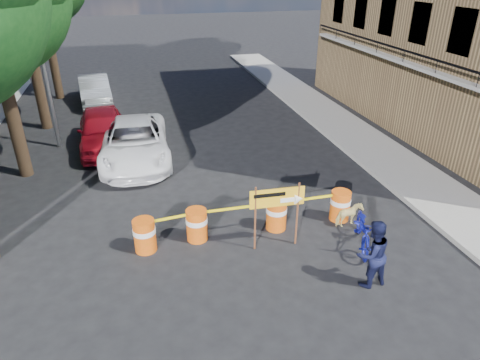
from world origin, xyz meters
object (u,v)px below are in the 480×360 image
barrel_mid_left (197,224)px  dog (349,215)px  sedan_silver (95,90)px  bicycle (366,214)px  sedan_red (102,130)px  barrel_far_right (340,205)px  pedestrian (372,254)px  barrel_mid_right (276,214)px  barrel_far_left (145,235)px  suv_white (135,142)px  detour_sign (284,202)px

barrel_mid_left → dog: (4.27, -0.38, -0.14)m
dog → sedan_silver: bearing=12.4°
bicycle → sedan_red: bearing=149.8°
barrel_far_right → pedestrian: 2.85m
barrel_mid_right → bicycle: (1.94, -1.34, 0.49)m
pedestrian → barrel_far_left: bearing=-35.0°
barrel_mid_right → barrel_far_right: same height
barrel_far_left → barrel_mid_right: same height
barrel_mid_left → sedan_red: size_ratio=0.20×
bicycle → suv_white: bicycle is taller
sedan_red → sedan_silver: bearing=92.0°
barrel_far_left → barrel_mid_right: (3.61, 0.14, 0.00)m
detour_sign → dog: 2.42m
barrel_far_right → pedestrian: (-0.61, -2.76, 0.37)m
detour_sign → sedan_red: bearing=122.3°
dog → sedan_red: bearing=26.6°
barrel_far_right → dog: (0.10, -0.38, -0.14)m
detour_sign → bicycle: bicycle is taller
dog → bicycle: bearing=158.9°
bicycle → dog: (0.10, 0.98, -0.63)m
dog → suv_white: (-5.67, 6.11, 0.41)m
barrel_mid_right → barrel_far_right: (1.94, 0.01, 0.00)m
barrel_far_left → barrel_mid_left: same height
barrel_mid_left → barrel_far_right: 4.17m
barrel_mid_right → dog: (2.04, -0.36, -0.14)m
detour_sign → bicycle: size_ratio=0.95×
pedestrian → sedan_silver: 18.09m
detour_sign → pedestrian: bearing=-50.8°
barrel_far_right → detour_sign: size_ratio=0.49×
barrel_mid_right → suv_white: bearing=122.3°
barrel_far_right → bicycle: bicycle is taller
barrel_far_left → barrel_mid_right: 3.61m
barrel_mid_left → barrel_mid_right: 2.23m
barrel_far_right → barrel_mid_left: bearing=179.9°
barrel_mid_left → detour_sign: bearing=-21.7°
dog → sedan_silver: (-7.49, 14.38, 0.37)m
suv_white → sedan_silver: bearing=103.9°
detour_sign → pedestrian: detour_sign is taller
pedestrian → dog: pedestrian is taller
detour_sign → dog: (2.15, 0.46, -1.00)m
barrel_far_right → bicycle: bearing=-90.1°
barrel_mid_right → bicycle: bicycle is taller
barrel_far_left → bicycle: bicycle is taller
bicycle → suv_white: size_ratio=0.36×
detour_sign → sedan_silver: detour_sign is taller
barrel_far_left → dog: (5.64, -0.22, -0.14)m
suv_white → sedan_red: 2.00m
barrel_far_right → sedan_red: (-6.78, 7.33, 0.30)m
detour_sign → pedestrian: size_ratio=1.08×
barrel_far_left → suv_white: size_ratio=0.17×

